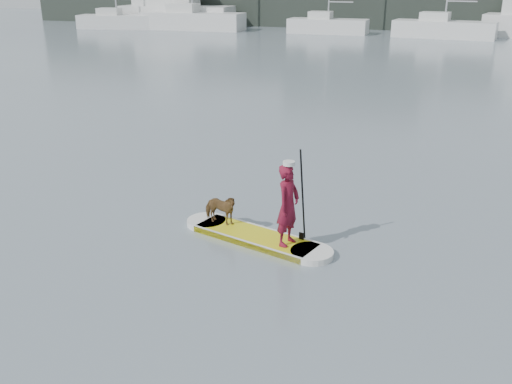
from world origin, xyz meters
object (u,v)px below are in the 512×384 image
(dog, at_px, (220,209))
(sailboat_c, at_px, (327,25))
(sailboat_d, at_px, (443,27))
(sailboat_a, at_px, (117,20))
(motor_yacht_b, at_px, (172,5))
(paddleboard, at_px, (256,237))
(paddler, at_px, (288,205))
(sailboat_b, at_px, (192,19))

(dog, relative_size, sailboat_c, 0.08)
(sailboat_d, bearing_deg, sailboat_a, -170.83)
(sailboat_c, bearing_deg, sailboat_a, -174.88)
(sailboat_d, height_order, motor_yacht_b, sailboat_d)
(sailboat_d, relative_size, motor_yacht_b, 1.06)
(dog, bearing_deg, sailboat_c, 16.83)
(sailboat_c, bearing_deg, sailboat_d, -3.56)
(paddleboard, bearing_deg, sailboat_a, 140.78)
(sailboat_a, xyz_separation_m, motor_yacht_b, (4.12, 3.74, 1.30))
(sailboat_d, bearing_deg, paddler, -84.66)
(sailboat_d, bearing_deg, sailboat_c, -176.68)
(paddleboard, distance_m, sailboat_b, 46.02)
(paddleboard, relative_size, dog, 4.19)
(dog, height_order, sailboat_d, sailboat_d)
(paddleboard, relative_size, motor_yacht_b, 0.29)
(motor_yacht_b, bearing_deg, dog, -65.09)
(sailboat_a, height_order, motor_yacht_b, sailboat_a)
(paddleboard, distance_m, sailboat_a, 48.89)
(paddler, bearing_deg, sailboat_c, 24.88)
(paddler, distance_m, dog, 1.66)
(sailboat_b, height_order, sailboat_d, sailboat_b)
(sailboat_b, bearing_deg, motor_yacht_b, 140.04)
(paddleboard, xyz_separation_m, motor_yacht_b, (-23.59, 44.00, 1.99))
(sailboat_d, bearing_deg, paddleboard, -85.62)
(sailboat_a, bearing_deg, paddler, -65.57)
(paddleboard, height_order, sailboat_d, sailboat_d)
(sailboat_c, relative_size, motor_yacht_b, 0.89)
(sailboat_c, xyz_separation_m, sailboat_d, (9.78, -0.73, 0.12))
(paddler, distance_m, sailboat_a, 49.44)
(paddleboard, relative_size, sailboat_d, 0.27)
(sailboat_a, height_order, sailboat_b, sailboat_b)
(dog, height_order, sailboat_a, sailboat_a)
(paddler, relative_size, dog, 2.03)
(sailboat_a, relative_size, motor_yacht_b, 0.95)
(paddleboard, relative_size, sailboat_c, 0.32)
(sailboat_d, distance_m, motor_yacht_b, 26.11)
(sailboat_a, distance_m, sailboat_d, 30.05)
(paddleboard, xyz_separation_m, sailboat_b, (-20.23, 41.32, 0.93))
(paddler, xyz_separation_m, sailboat_c, (-8.15, 42.02, -0.16))
(dog, relative_size, sailboat_a, 0.07)
(paddler, relative_size, sailboat_a, 0.14)
(dog, xyz_separation_m, motor_yacht_b, (-22.75, 43.75, 1.61))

